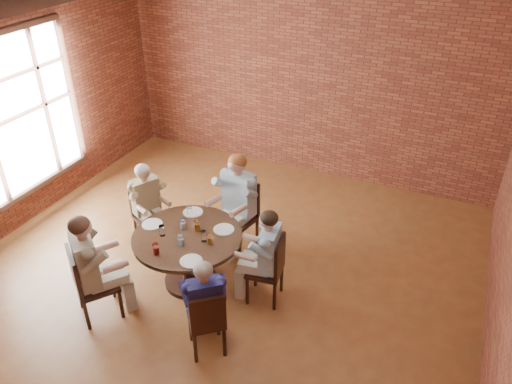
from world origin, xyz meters
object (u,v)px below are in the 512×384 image
at_px(chair_a, 271,267).
at_px(chair_c, 147,212).
at_px(chair_d, 87,282).
at_px(diner_d, 93,267).
at_px(chair_b, 241,211).
at_px(dining_table, 188,249).
at_px(diner_c, 148,206).
at_px(diner_e, 205,307).
at_px(smartphone, 197,262).
at_px(chair_e, 207,321).
at_px(diner_a, 265,257).
at_px(diner_b, 236,203).

xyz_separation_m(chair_a, chair_c, (-2.06, 0.39, -0.01)).
xyz_separation_m(chair_d, diner_d, (0.06, 0.07, 0.17)).
bearing_deg(chair_b, chair_d, -103.91).
distance_m(dining_table, chair_a, 1.07).
bearing_deg(diner_c, diner_e, -101.10).
height_order(chair_b, diner_c, diner_c).
bearing_deg(dining_table, diner_c, 151.84).
relative_size(diner_c, smartphone, 8.40).
bearing_deg(chair_e, diner_c, -79.87).
relative_size(diner_a, chair_c, 1.44).
bearing_deg(chair_c, smartphone, -96.24).
bearing_deg(smartphone, diner_e, -70.40).
xyz_separation_m(chair_d, smartphone, (1.12, 0.58, 0.23)).
distance_m(diner_b, diner_d, 2.07).
relative_size(chair_a, diner_c, 0.73).
bearing_deg(diner_a, dining_table, -90.00).
bearing_deg(chair_c, diner_d, -139.88).
distance_m(chair_d, chair_e, 1.53).
bearing_deg(diner_e, chair_d, -35.40).
height_order(chair_c, chair_e, chair_c).
relative_size(diner_c, chair_e, 1.42).
relative_size(chair_c, chair_d, 0.92).
bearing_deg(chair_c, diner_c, -90.00).
xyz_separation_m(chair_d, chair_e, (1.52, 0.07, -0.04)).
xyz_separation_m(chair_b, chair_e, (0.56, -1.96, -0.05)).
height_order(diner_c, chair_e, diner_c).
xyz_separation_m(chair_a, diner_b, (-0.86, 0.81, 0.21)).
xyz_separation_m(chair_c, diner_c, (0.07, -0.03, 0.14)).
relative_size(chair_c, chair_e, 1.01).
xyz_separation_m(chair_c, chair_e, (1.77, -1.45, -0.01)).
distance_m(chair_e, smartphone, 0.71).
bearing_deg(diner_d, chair_d, 90.00).
xyz_separation_m(chair_e, smartphone, (-0.41, 0.51, 0.27)).
xyz_separation_m(chair_b, diner_c, (-1.15, -0.55, 0.10)).
bearing_deg(diner_e, dining_table, -90.00).
bearing_deg(diner_a, chair_e, -19.04).
bearing_deg(diner_d, chair_c, -40.69).
xyz_separation_m(diner_b, diner_c, (-1.13, -0.45, -0.09)).
relative_size(diner_b, smartphone, 9.54).
bearing_deg(chair_a, diner_c, -107.97).
distance_m(dining_table, diner_b, 0.99).
xyz_separation_m(diner_a, chair_b, (-0.77, 0.91, -0.11)).
height_order(chair_b, diner_e, diner_e).
height_order(diner_a, diner_e, diner_a).
xyz_separation_m(chair_b, chair_d, (-0.96, -2.04, -0.01)).
height_order(diner_b, chair_d, diner_b).
distance_m(chair_d, diner_e, 1.49).
bearing_deg(diner_a, chair_b, -147.89).
height_order(dining_table, diner_b, diner_b).
distance_m(chair_d, diner_d, 0.20).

